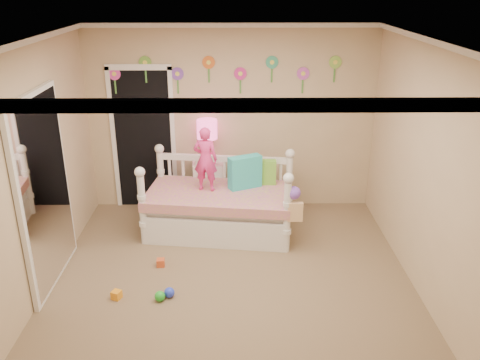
{
  "coord_description": "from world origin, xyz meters",
  "views": [
    {
      "loc": [
        0.04,
        -4.55,
        3.13
      ],
      "look_at": [
        0.1,
        0.6,
        1.05
      ],
      "focal_mm": 37.4,
      "sensor_mm": 36.0,
      "label": 1
    }
  ],
  "objects_px": {
    "daybed": "(219,195)",
    "nightstand": "(208,186)",
    "child": "(205,159)",
    "table_lamp": "(207,135)"
  },
  "relations": [
    {
      "from": "daybed",
      "to": "nightstand",
      "type": "xyz_separation_m",
      "value": [
        -0.18,
        0.66,
        -0.15
      ]
    },
    {
      "from": "daybed",
      "to": "nightstand",
      "type": "distance_m",
      "value": 0.7
    },
    {
      "from": "daybed",
      "to": "child",
      "type": "bearing_deg",
      "value": 173.2
    },
    {
      "from": "child",
      "to": "nightstand",
      "type": "relative_size",
      "value": 1.17
    },
    {
      "from": "child",
      "to": "nightstand",
      "type": "distance_m",
      "value": 0.89
    },
    {
      "from": "daybed",
      "to": "table_lamp",
      "type": "bearing_deg",
      "value": 112.06
    },
    {
      "from": "child",
      "to": "table_lamp",
      "type": "height_order",
      "value": "child"
    },
    {
      "from": "daybed",
      "to": "table_lamp",
      "type": "xyz_separation_m",
      "value": [
        -0.18,
        0.66,
        0.62
      ]
    },
    {
      "from": "daybed",
      "to": "table_lamp",
      "type": "distance_m",
      "value": 0.93
    },
    {
      "from": "daybed",
      "to": "table_lamp",
      "type": "relative_size",
      "value": 3.06
    }
  ]
}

